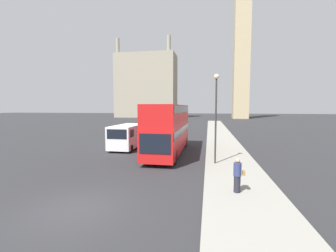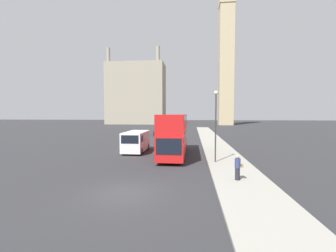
{
  "view_description": "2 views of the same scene",
  "coord_description": "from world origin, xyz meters",
  "px_view_note": "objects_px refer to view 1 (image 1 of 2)",
  "views": [
    {
      "loc": [
        5.19,
        -7.85,
        4.06
      ],
      "look_at": [
        1.95,
        9.96,
        2.57
      ],
      "focal_mm": 24.0,
      "sensor_mm": 36.0,
      "label": 1
    },
    {
      "loc": [
        3.66,
        -11.8,
        4.34
      ],
      "look_at": [
        0.16,
        20.35,
        2.61
      ],
      "focal_mm": 24.0,
      "sensor_mm": 36.0,
      "label": 2
    }
  ],
  "objects_px": {
    "clock_tower": "(242,27)",
    "street_lamp": "(216,106)",
    "red_double_decker_bus": "(169,127)",
    "white_van": "(127,136)",
    "parked_sedan": "(164,126)",
    "pedestrian": "(238,175)"
  },
  "relations": [
    {
      "from": "clock_tower",
      "to": "street_lamp",
      "type": "distance_m",
      "value": 77.84
    },
    {
      "from": "red_double_decker_bus",
      "to": "white_van",
      "type": "xyz_separation_m",
      "value": [
        -4.47,
        1.51,
        -1.14
      ]
    },
    {
      "from": "white_van",
      "to": "parked_sedan",
      "type": "relative_size",
      "value": 1.27
    },
    {
      "from": "pedestrian",
      "to": "street_lamp",
      "type": "xyz_separation_m",
      "value": [
        -0.86,
        5.37,
        3.23
      ]
    },
    {
      "from": "red_double_decker_bus",
      "to": "pedestrian",
      "type": "distance_m",
      "value": 10.25
    },
    {
      "from": "red_double_decker_bus",
      "to": "parked_sedan",
      "type": "bearing_deg",
      "value": 102.43
    },
    {
      "from": "street_lamp",
      "to": "parked_sedan",
      "type": "relative_size",
      "value": 1.47
    },
    {
      "from": "white_van",
      "to": "pedestrian",
      "type": "xyz_separation_m",
      "value": [
        9.26,
        -10.46,
        -0.31
      ]
    },
    {
      "from": "clock_tower",
      "to": "street_lamp",
      "type": "bearing_deg",
      "value": -98.78
    },
    {
      "from": "clock_tower",
      "to": "pedestrian",
      "type": "height_order",
      "value": "clock_tower"
    },
    {
      "from": "red_double_decker_bus",
      "to": "parked_sedan",
      "type": "height_order",
      "value": "red_double_decker_bus"
    },
    {
      "from": "white_van",
      "to": "street_lamp",
      "type": "height_order",
      "value": "street_lamp"
    },
    {
      "from": "pedestrian",
      "to": "clock_tower",
      "type": "bearing_deg",
      "value": 82.46
    },
    {
      "from": "white_van",
      "to": "pedestrian",
      "type": "relative_size",
      "value": 3.35
    },
    {
      "from": "street_lamp",
      "to": "parked_sedan",
      "type": "height_order",
      "value": "street_lamp"
    },
    {
      "from": "parked_sedan",
      "to": "street_lamp",
      "type": "bearing_deg",
      "value": -70.84
    },
    {
      "from": "red_double_decker_bus",
      "to": "parked_sedan",
      "type": "distance_m",
      "value": 21.75
    },
    {
      "from": "clock_tower",
      "to": "white_van",
      "type": "relative_size",
      "value": 12.15
    },
    {
      "from": "street_lamp",
      "to": "parked_sedan",
      "type": "bearing_deg",
      "value": 109.16
    },
    {
      "from": "white_van",
      "to": "street_lamp",
      "type": "distance_m",
      "value": 10.25
    },
    {
      "from": "street_lamp",
      "to": "parked_sedan",
      "type": "xyz_separation_m",
      "value": [
        -8.6,
        24.76,
        -3.5
      ]
    },
    {
      "from": "red_double_decker_bus",
      "to": "pedestrian",
      "type": "bearing_deg",
      "value": -61.83
    }
  ]
}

